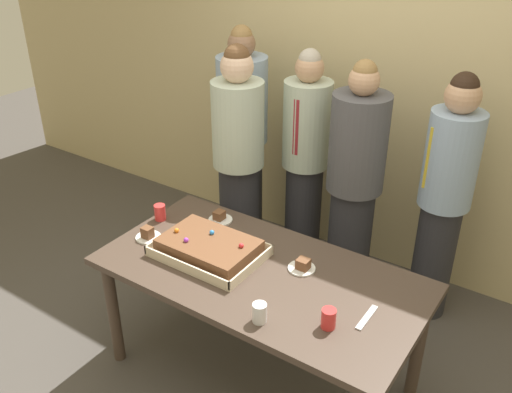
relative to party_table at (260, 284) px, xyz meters
name	(u,v)px	position (x,y,z in m)	size (l,w,h in m)	color
ground_plane	(260,374)	(0.00, 0.00, -0.67)	(12.00, 12.00, 0.00)	#4C4742
interior_back_panel	(390,68)	(0.00, 1.60, 0.83)	(8.00, 0.12, 3.00)	#CCB784
party_table	(260,284)	(0.00, 0.00, 0.00)	(1.76, 0.90, 0.76)	#47382D
sheet_cake	(209,248)	(-0.32, -0.03, 0.14)	(0.59, 0.41, 0.12)	beige
plated_slice_near_left	(302,266)	(0.18, 0.14, 0.11)	(0.15, 0.15, 0.07)	white
plated_slice_near_right	(148,235)	(-0.73, -0.10, 0.11)	(0.15, 0.15, 0.08)	white
plated_slice_far_left	(220,218)	(-0.50, 0.30, 0.11)	(0.15, 0.15, 0.06)	white
drink_cup_nearest	(260,313)	(0.22, -0.33, 0.14)	(0.07, 0.07, 0.10)	white
drink_cup_middle	(160,212)	(-0.82, 0.10, 0.14)	(0.07, 0.07, 0.10)	red
drink_cup_far_end	(329,318)	(0.51, -0.19, 0.14)	(0.07, 0.07, 0.10)	red
cake_server_utensil	(367,317)	(0.63, -0.03, 0.09)	(0.03, 0.20, 0.01)	silver
person_serving_front	(444,198)	(0.61, 1.16, 0.21)	(0.33, 0.33, 1.68)	#28282D
person_green_shirt_behind	(354,185)	(0.07, 1.00, 0.20)	(0.37, 0.37, 1.70)	#28282D
person_striped_tie_right	(305,163)	(-0.37, 1.13, 0.20)	(0.33, 0.33, 1.68)	#28282D
person_far_right_suit	(239,166)	(-0.69, 0.77, 0.23)	(0.35, 0.35, 1.74)	#28282D
person_back_corner	(243,141)	(-0.92, 1.14, 0.23)	(0.37, 0.37, 1.76)	#28282D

